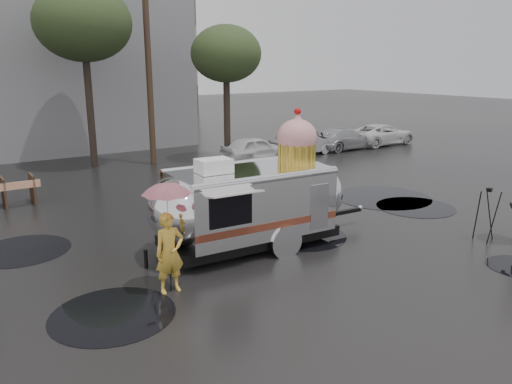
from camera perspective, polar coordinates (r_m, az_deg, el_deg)
ground at (r=11.37m, az=4.73°, el=-9.77°), size 120.00×120.00×0.00m
puddles at (r=14.77m, az=5.98°, el=-3.96°), size 14.60×9.68×0.01m
utility_pole at (r=23.82m, az=-12.18°, el=14.09°), size 1.60×0.28×9.00m
tree_mid at (r=24.00m, az=-19.16°, el=17.76°), size 4.20×4.20×8.03m
tree_right at (r=24.50m, az=-3.44°, el=15.41°), size 3.36×3.36×6.42m
parked_cars at (r=27.44m, az=8.28°, el=6.10°), size 13.20×1.90×1.50m
airstream_trailer at (r=12.82m, az=-0.40°, el=-0.85°), size 6.71×2.67×3.62m
person_left at (r=10.54m, az=-9.85°, el=-6.87°), size 0.63×0.43×1.72m
umbrella_pink at (r=10.20m, az=-10.12°, el=-1.07°), size 1.23×1.23×2.39m
tripod at (r=14.70m, az=24.94°, el=-1.85°), size 0.59×0.59×1.48m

